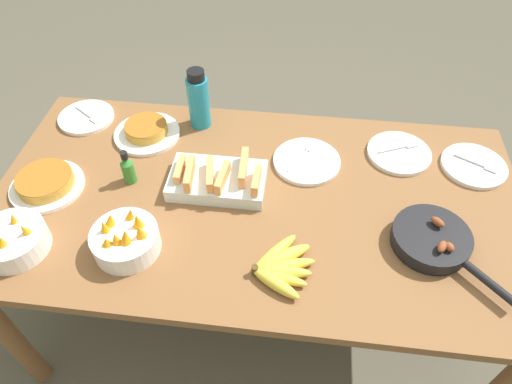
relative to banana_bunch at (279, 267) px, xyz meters
name	(u,v)px	position (x,y,z in m)	size (l,w,h in m)	color
ground_plane	(256,307)	(-0.10, 0.28, -0.77)	(14.00, 14.00, 0.00)	#565142
dining_table	(256,215)	(-0.10, 0.28, -0.11)	(1.80, 0.94, 0.75)	brown
banana_bunch	(279,267)	(0.00, 0.00, 0.00)	(0.20, 0.24, 0.04)	gold
melon_tray	(218,179)	(-0.24, 0.32, 0.02)	(0.33, 0.20, 0.10)	silver
skillet	(433,240)	(0.45, 0.15, 0.01)	(0.33, 0.33, 0.08)	black
frittata_plate_center	(147,131)	(-0.56, 0.55, 0.00)	(0.25, 0.25, 0.05)	white
frittata_plate_side	(46,183)	(-0.82, 0.24, 0.01)	(0.25, 0.25, 0.05)	white
empty_plate_near_front	(399,153)	(0.39, 0.55, -0.01)	(0.23, 0.23, 0.02)	white
empty_plate_far_left	(86,117)	(-0.83, 0.61, -0.01)	(0.22, 0.22, 0.02)	white
empty_plate_far_right	(307,161)	(0.06, 0.47, -0.01)	(0.24, 0.24, 0.02)	white
empty_plate_mid_edge	(474,166)	(0.65, 0.52, -0.01)	(0.23, 0.23, 0.02)	white
fruit_bowl_mango	(126,239)	(-0.47, 0.02, 0.03)	(0.20, 0.20, 0.13)	white
fruit_bowl_citrus	(13,240)	(-0.80, -0.02, 0.02)	(0.20, 0.20, 0.13)	white
water_bottle	(199,100)	(-0.37, 0.64, 0.10)	(0.08, 0.08, 0.24)	teal
hot_sauce_bottle	(128,169)	(-0.55, 0.31, 0.04)	(0.04, 0.04, 0.13)	#337F2D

